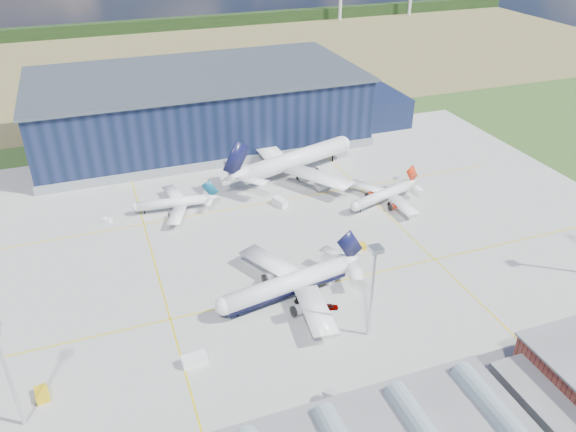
% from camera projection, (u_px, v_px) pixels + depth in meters
% --- Properties ---
extents(ground, '(600.00, 600.00, 0.00)m').
position_uv_depth(ground, '(280.00, 269.00, 144.81)').
color(ground, '#2C4A1B').
rests_on(ground, ground).
extents(apron, '(220.00, 160.00, 0.08)m').
position_uv_depth(apron, '(268.00, 249.00, 152.92)').
color(apron, '#AEAEA8').
rests_on(apron, ground).
extents(farmland, '(600.00, 220.00, 0.01)m').
position_uv_depth(farmland, '(154.00, 61.00, 323.63)').
color(farmland, olive).
rests_on(farmland, ground).
extents(treeline, '(600.00, 8.00, 8.00)m').
position_uv_depth(treeline, '(136.00, 26.00, 386.65)').
color(treeline, black).
rests_on(treeline, ground).
extents(hangar, '(145.00, 62.00, 26.10)m').
position_uv_depth(hangar, '(205.00, 109.00, 216.88)').
color(hangar, black).
rests_on(hangar, ground).
extents(light_mast_west, '(2.60, 2.60, 23.00)m').
position_uv_depth(light_mast_west, '(4.00, 362.00, 94.85)').
color(light_mast_west, silver).
rests_on(light_mast_west, ground).
extents(light_mast_center, '(2.60, 2.60, 23.00)m').
position_uv_depth(light_mast_center, '(373.00, 278.00, 115.66)').
color(light_mast_center, silver).
rests_on(light_mast_center, ground).
extents(airliner_navy, '(47.07, 46.35, 13.34)m').
position_uv_depth(airliner_navy, '(286.00, 276.00, 130.95)').
color(airliner_navy, white).
rests_on(airliner_navy, ground).
extents(airliner_red, '(36.40, 35.98, 9.54)m').
position_uv_depth(airliner_red, '(383.00, 190.00, 172.62)').
color(airliner_red, white).
rests_on(airliner_red, ground).
extents(airliner_widebody, '(67.73, 66.97, 17.65)m').
position_uv_depth(airliner_widebody, '(296.00, 151.00, 189.07)').
color(airliner_widebody, white).
rests_on(airliner_widebody, ground).
extents(airliner_regional, '(29.43, 28.91, 8.75)m').
position_uv_depth(airliner_regional, '(172.00, 198.00, 169.02)').
color(airliner_regional, white).
rests_on(airliner_regional, ground).
extents(gse_tug_a, '(3.01, 4.27, 1.64)m').
position_uv_depth(gse_tug_a, '(42.00, 394.00, 107.66)').
color(gse_tug_a, gold).
rests_on(gse_tug_a, ground).
extents(gse_tug_b, '(2.41, 3.10, 1.20)m').
position_uv_depth(gse_tug_b, '(362.00, 246.00, 153.11)').
color(gse_tug_b, gold).
rests_on(gse_tug_b, ground).
extents(gse_van_a, '(5.50, 2.92, 2.29)m').
position_uv_depth(gse_van_a, '(194.00, 360.00, 115.19)').
color(gse_van_a, white).
rests_on(gse_van_a, ground).
extents(gse_cart_a, '(3.22, 3.77, 1.38)m').
position_uv_depth(gse_cart_a, '(328.00, 280.00, 139.59)').
color(gse_cart_a, white).
rests_on(gse_cart_a, ground).
extents(gse_van_b, '(4.01, 5.78, 2.42)m').
position_uv_depth(gse_van_b, '(280.00, 202.00, 173.61)').
color(gse_van_b, white).
rests_on(gse_van_b, ground).
extents(gse_tug_c, '(3.43, 4.13, 1.55)m').
position_uv_depth(gse_tug_c, '(324.00, 154.00, 206.39)').
color(gse_tug_c, gold).
rests_on(gse_tug_c, ground).
extents(gse_cart_b, '(3.22, 3.12, 1.17)m').
position_uv_depth(gse_cart_b, '(107.00, 220.00, 165.16)').
color(gse_cart_b, white).
rests_on(gse_cart_b, ground).
extents(airstair, '(3.18, 4.93, 2.93)m').
position_uv_depth(airstair, '(335.00, 402.00, 105.12)').
color(airstair, white).
rests_on(airstair, ground).
extents(car_a, '(4.18, 2.59, 1.33)m').
position_uv_depth(car_a, '(330.00, 307.00, 130.63)').
color(car_a, '#99999E').
rests_on(car_a, ground).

